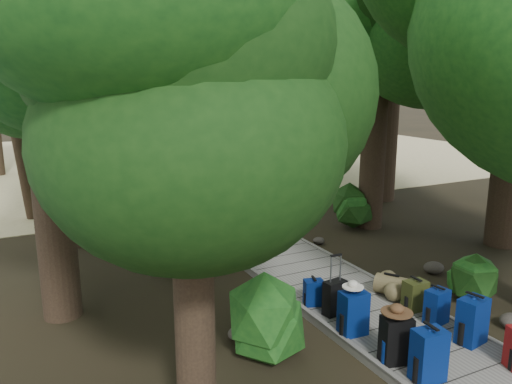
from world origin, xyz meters
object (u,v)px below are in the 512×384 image
backpack_left_c (353,311)px  duffel_right_khaki (391,285)px  backpack_right_d (415,294)px  suitcase_on_boardwalk (335,298)px  lone_suitcase_on_sand (187,181)px  backpack_left_b (396,337)px  kayak (78,188)px  backpack_left_d (314,291)px  backpack_right_c (437,305)px  backpack_left_a (429,353)px  backpack_right_b (472,318)px  sun_lounger (240,166)px

backpack_left_c → duffel_right_khaki: size_ratio=1.38×
backpack_right_d → suitcase_on_boardwalk: (-1.29, 0.47, 0.01)m
duffel_right_khaki → lone_suitcase_on_sand: lone_suitcase_on_sand is taller
lone_suitcase_on_sand → backpack_left_b: bearing=-115.2°
backpack_left_b → kayak: backpack_left_b is taller
backpack_left_d → backpack_right_c: bearing=-29.1°
lone_suitcase_on_sand → kayak: (-3.49, 1.49, -0.20)m
backpack_left_a → kayak: 14.05m
backpack_left_c → kayak: size_ratio=0.22×
backpack_left_b → suitcase_on_boardwalk: (0.09, 1.54, -0.07)m
duffel_right_khaki → kayak: duffel_right_khaki is taller
backpack_left_b → backpack_left_d: backpack_left_b is taller
backpack_left_a → backpack_right_d: 2.04m
backpack_left_b → backpack_right_c: backpack_left_b is taller
duffel_right_khaki → lone_suitcase_on_sand: (-0.32, 10.13, 0.09)m
backpack_left_b → backpack_right_c: 1.47m
backpack_left_c → backpack_right_c: size_ratio=1.22×
backpack_right_b → kayak: backpack_right_b is taller
backpack_right_b → backpack_right_d: 1.17m
backpack_left_a → lone_suitcase_on_sand: (1.03, 12.34, -0.11)m
backpack_left_b → backpack_right_c: (1.35, 0.58, -0.06)m
backpack_left_d → duffel_right_khaki: backpack_left_d is taller
sun_lounger → backpack_left_d: bearing=-95.8°
backpack_left_d → kayak: bearing=118.6°
backpack_right_d → lone_suitcase_on_sand: size_ratio=0.76×
sun_lounger → backpack_left_c: bearing=-94.4°
backpack_left_c → backpack_right_d: 1.43m
backpack_left_c → kayak: 12.67m
backpack_left_c → backpack_right_c: 1.42m
backpack_left_b → backpack_right_b: size_ratio=0.95×
backpack_right_d → kayak: (-3.75, 12.26, -0.21)m
sun_lounger → backpack_left_b: bearing=-93.2°
backpack_right_c → lone_suitcase_on_sand: (-0.24, 11.26, -0.04)m
suitcase_on_boardwalk → kayak: suitcase_on_boardwalk is taller
backpack_left_a → backpack_left_d: size_ratio=1.56×
backpack_left_d → lone_suitcase_on_sand: lone_suitcase_on_sand is taller
backpack_left_d → duffel_right_khaki: 1.48m
suitcase_on_boardwalk → backpack_right_b: bearing=-60.8°
backpack_right_b → suitcase_on_boardwalk: size_ratio=1.33×
backpack_left_c → backpack_left_d: 1.12m
backpack_left_b → duffel_right_khaki: 2.23m
backpack_left_b → backpack_right_b: 1.34m
backpack_left_c → backpack_left_d: bearing=91.8°
backpack_left_d → kayak: backpack_left_d is taller
backpack_left_a → sun_lounger: bearing=79.8°
backpack_right_d → backpack_right_c: bearing=-91.1°
backpack_right_c → backpack_right_d: 0.50m
backpack_left_d → backpack_right_d: 1.67m
backpack_left_c → sun_lounger: backpack_left_c is taller
backpack_left_a → backpack_right_d: backpack_left_a is taller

